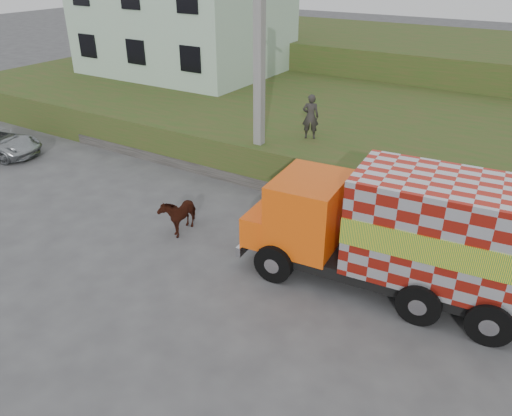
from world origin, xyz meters
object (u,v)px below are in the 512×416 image
Objects in this scene: cargo_truck at (402,232)px; pedestrian at (311,117)px; utility_pole at (259,70)px; cow at (179,213)px.

cargo_truck is 4.45× the size of pedestrian.
utility_pole is 5.79× the size of cow.
cow is 0.85× the size of pedestrian.
utility_pole reaches higher than cow.
pedestrian is (1.27, 1.48, -1.76)m from utility_pole.
pedestrian is (1.44, 5.82, 1.73)m from cow.
cargo_truck is at bearing -3.36° from cow.
pedestrian reaches higher than cow.
cargo_truck is at bearing -30.65° from utility_pole.
cow is at bearing -179.77° from cargo_truck.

